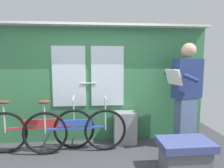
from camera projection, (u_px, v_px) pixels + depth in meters
train_door_wall at (99, 81)px, 3.50m from camera, size 4.01×0.28×2.15m
bicycle_near_door at (40, 129)px, 3.12m from camera, size 1.79×0.44×0.91m
bicycle_leaning_behind at (76, 130)px, 3.06m from camera, size 1.68×0.44×0.92m
passenger_reading_newspaper at (186, 93)px, 3.19m from camera, size 0.63×0.58×1.80m
trash_bin_by_wall at (125, 127)px, 3.44m from camera, size 0.41×0.28×0.58m
bench_seat_corner at (185, 155)px, 2.53m from camera, size 0.70×0.44×0.45m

